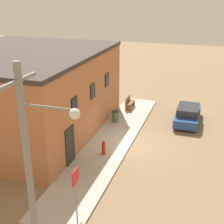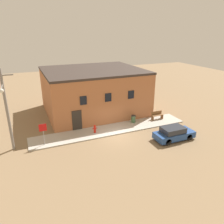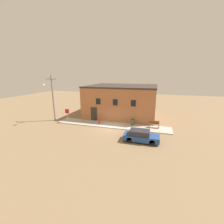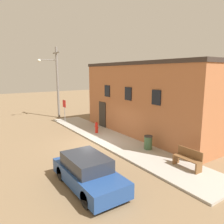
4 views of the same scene
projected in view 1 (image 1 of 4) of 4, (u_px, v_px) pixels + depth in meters
name	position (u px, v px, depth m)	size (l,w,h in m)	color
ground_plane	(132.00, 145.00, 19.41)	(80.00, 80.00, 0.00)	#846B4C
sidewalk	(112.00, 141.00, 19.77)	(16.61, 2.63, 0.11)	#B2ADA3
brick_building	(23.00, 91.00, 20.76)	(11.71, 10.06, 5.37)	#B26B42
fire_hydrant	(104.00, 148.00, 17.89)	(0.45, 0.21, 0.85)	red
stop_sign	(76.00, 182.00, 12.95)	(0.67, 0.06, 2.02)	gray
bench	(129.00, 103.00, 24.96)	(1.38, 0.44, 0.93)	brown
trash_bin	(115.00, 116.00, 22.38)	(0.50, 0.50, 0.83)	#426642
utility_pole	(32.00, 162.00, 9.86)	(1.80, 2.00, 7.11)	gray
parked_car	(188.00, 114.00, 22.43)	(3.87, 1.64, 1.29)	black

